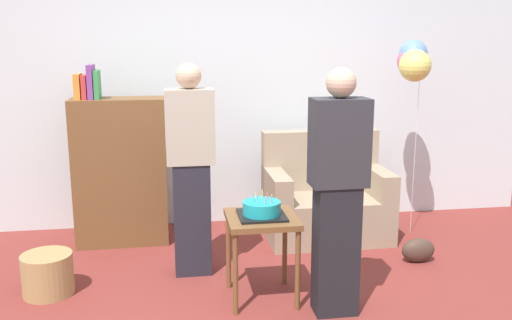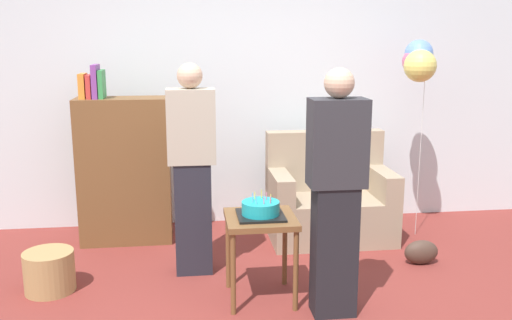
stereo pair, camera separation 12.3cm
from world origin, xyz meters
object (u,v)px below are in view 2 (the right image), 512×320
at_px(couch, 329,201).
at_px(side_table, 261,229).
at_px(birthday_cake, 261,209).
at_px(person_blowing_candles, 192,169).
at_px(wicker_basket, 49,271).
at_px(balloon_bunch, 419,61).
at_px(bookshelf, 124,169).
at_px(person_holding_cake, 336,193).
at_px(handbag, 421,252).

xyz_separation_m(couch, side_table, (-0.79, -1.19, 0.17)).
distance_m(birthday_cake, person_blowing_candles, 0.73).
bearing_deg(wicker_basket, balloon_bunch, 15.37).
bearing_deg(side_table, balloon_bunch, 36.44).
height_order(bookshelf, person_holding_cake, person_holding_cake).
distance_m(side_table, balloon_bunch, 2.23).
distance_m(bookshelf, side_table, 1.69).
distance_m(person_holding_cake, balloon_bunch, 1.97).
xyz_separation_m(person_holding_cake, balloon_bunch, (1.11, 1.42, 0.78)).
xyz_separation_m(bookshelf, balloon_bunch, (2.61, -0.16, 0.94)).
relative_size(side_table, person_holding_cake, 0.37).
bearing_deg(birthday_cake, person_holding_cake, -30.82).
relative_size(couch, balloon_bunch, 0.61).
relative_size(person_blowing_candles, handbag, 5.82).
bearing_deg(handbag, bookshelf, 160.39).
bearing_deg(balloon_bunch, birthday_cake, -143.56).
distance_m(side_table, wicker_basket, 1.58).
bearing_deg(handbag, side_table, -161.92).
relative_size(person_blowing_candles, balloon_bunch, 0.91).
bearing_deg(person_holding_cake, birthday_cake, -21.73).
height_order(side_table, handbag, side_table).
bearing_deg(person_blowing_candles, side_table, -57.46).
relative_size(bookshelf, handbag, 5.67).
bearing_deg(side_table, birthday_cake, 72.59).
distance_m(bookshelf, person_blowing_candles, 0.99).
bearing_deg(bookshelf, birthday_cake, -51.48).
relative_size(person_holding_cake, balloon_bunch, 0.91).
bearing_deg(couch, wicker_basket, -159.19).
relative_size(person_holding_cake, handbag, 5.82).
bearing_deg(couch, birthday_cake, -123.85).
distance_m(couch, side_table, 1.44).
relative_size(bookshelf, wicker_basket, 4.41).
xyz_separation_m(couch, birthday_cake, (-0.79, -1.19, 0.32)).
height_order(person_blowing_candles, handbag, person_blowing_candles).
xyz_separation_m(side_table, balloon_bunch, (1.56, 1.15, 1.09)).
height_order(couch, balloon_bunch, balloon_bunch).
xyz_separation_m(person_holding_cake, wicker_basket, (-1.96, 0.58, -0.68)).
bearing_deg(wicker_basket, couch, 20.81).
xyz_separation_m(couch, bookshelf, (-1.84, 0.13, 0.33)).
relative_size(person_blowing_candles, wicker_basket, 4.53).
xyz_separation_m(side_table, handbag, (1.38, 0.45, -0.41)).
distance_m(couch, bookshelf, 1.88).
distance_m(bookshelf, person_holding_cake, 2.19).
height_order(couch, bookshelf, bookshelf).
bearing_deg(handbag, wicker_basket, -177.22).
height_order(birthday_cake, person_blowing_candles, person_blowing_candles).
bearing_deg(handbag, couch, 128.72).
distance_m(person_blowing_candles, handbag, 1.98).
height_order(bookshelf, wicker_basket, bookshelf).
bearing_deg(person_blowing_candles, wicker_basket, -175.58).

